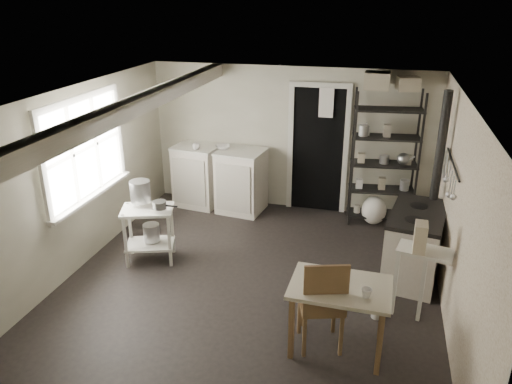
% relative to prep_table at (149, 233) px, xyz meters
% --- Properties ---
extents(floor, '(5.00, 5.00, 0.00)m').
position_rel_prep_table_xyz_m(floor, '(1.44, -0.25, -0.40)').
color(floor, black).
rests_on(floor, ground).
extents(ceiling, '(5.00, 5.00, 0.00)m').
position_rel_prep_table_xyz_m(ceiling, '(1.44, -0.25, 1.90)').
color(ceiling, silver).
rests_on(ceiling, wall_back).
extents(wall_back, '(4.50, 0.02, 2.30)m').
position_rel_prep_table_xyz_m(wall_back, '(1.44, 2.25, 0.75)').
color(wall_back, '#B9B49D').
rests_on(wall_back, ground).
extents(wall_front, '(4.50, 0.02, 2.30)m').
position_rel_prep_table_xyz_m(wall_front, '(1.44, -2.75, 0.75)').
color(wall_front, '#B9B49D').
rests_on(wall_front, ground).
extents(wall_left, '(0.02, 5.00, 2.30)m').
position_rel_prep_table_xyz_m(wall_left, '(-0.81, -0.25, 0.75)').
color(wall_left, '#B9B49D').
rests_on(wall_left, ground).
extents(wall_right, '(0.02, 5.00, 2.30)m').
position_rel_prep_table_xyz_m(wall_right, '(3.69, -0.25, 0.75)').
color(wall_right, '#B9B49D').
rests_on(wall_right, ground).
extents(window, '(0.12, 1.76, 1.28)m').
position_rel_prep_table_xyz_m(window, '(-0.78, -0.05, 1.10)').
color(window, beige).
rests_on(window, wall_left).
extents(doorway, '(0.96, 0.10, 2.08)m').
position_rel_prep_table_xyz_m(doorway, '(1.89, 2.22, 0.60)').
color(doorway, beige).
rests_on(doorway, ground).
extents(ceiling_beam, '(0.18, 5.00, 0.18)m').
position_rel_prep_table_xyz_m(ceiling_beam, '(0.24, -0.25, 1.80)').
color(ceiling_beam, beige).
rests_on(ceiling_beam, ceiling).
extents(wallpaper_panel, '(0.01, 5.00, 2.30)m').
position_rel_prep_table_xyz_m(wallpaper_panel, '(3.68, -0.25, 0.75)').
color(wallpaper_panel, beige).
rests_on(wallpaper_panel, wall_right).
extents(utensil_rail, '(0.06, 1.20, 0.44)m').
position_rel_prep_table_xyz_m(utensil_rail, '(3.63, 0.35, 1.15)').
color(utensil_rail, silver).
rests_on(utensil_rail, wall_right).
extents(prep_table, '(0.76, 0.65, 0.74)m').
position_rel_prep_table_xyz_m(prep_table, '(0.00, 0.00, 0.00)').
color(prep_table, beige).
rests_on(prep_table, ground).
extents(stockpot, '(0.33, 0.33, 0.28)m').
position_rel_prep_table_xyz_m(stockpot, '(-0.12, 0.08, 0.54)').
color(stockpot, silver).
rests_on(stockpot, prep_table).
extents(saucepan, '(0.18, 0.18, 0.10)m').
position_rel_prep_table_xyz_m(saucepan, '(0.21, -0.07, 0.45)').
color(saucepan, silver).
rests_on(saucepan, prep_table).
extents(bucket, '(0.25, 0.25, 0.23)m').
position_rel_prep_table_xyz_m(bucket, '(0.01, 0.04, -0.02)').
color(bucket, silver).
rests_on(bucket, prep_table).
extents(base_cabinets, '(1.62, 0.85, 1.02)m').
position_rel_prep_table_xyz_m(base_cabinets, '(0.34, 1.93, 0.06)').
color(base_cabinets, beige).
rests_on(base_cabinets, ground).
extents(mixing_bowl, '(0.41, 0.41, 0.08)m').
position_rel_prep_table_xyz_m(mixing_bowl, '(0.42, 1.89, 0.56)').
color(mixing_bowl, silver).
rests_on(mixing_bowl, base_cabinets).
extents(counter_cup, '(0.12, 0.12, 0.09)m').
position_rel_prep_table_xyz_m(counter_cup, '(0.01, 1.77, 0.57)').
color(counter_cup, silver).
rests_on(counter_cup, base_cabinets).
extents(shelf_rack, '(1.01, 0.49, 2.05)m').
position_rel_prep_table_xyz_m(shelf_rack, '(2.92, 1.97, 0.55)').
color(shelf_rack, black).
rests_on(shelf_rack, ground).
extents(shelf_jar, '(0.11, 0.11, 0.20)m').
position_rel_prep_table_xyz_m(shelf_jar, '(2.62, 1.97, 0.97)').
color(shelf_jar, silver).
rests_on(shelf_jar, shelf_rack).
extents(storage_box_a, '(0.36, 0.31, 0.24)m').
position_rel_prep_table_xyz_m(storage_box_a, '(2.71, 1.97, 1.61)').
color(storage_box_a, beige).
rests_on(storage_box_a, shelf_rack).
extents(storage_box_b, '(0.34, 0.33, 0.19)m').
position_rel_prep_table_xyz_m(storage_box_b, '(3.13, 1.99, 1.59)').
color(storage_box_b, beige).
rests_on(storage_box_b, shelf_rack).
extents(stove, '(0.79, 1.20, 0.87)m').
position_rel_prep_table_xyz_m(stove, '(3.36, 0.44, 0.04)').
color(stove, beige).
rests_on(stove, ground).
extents(stovepipe, '(0.14, 0.14, 1.43)m').
position_rel_prep_table_xyz_m(stovepipe, '(3.55, 0.87, 1.19)').
color(stovepipe, black).
rests_on(stovepipe, stove).
extents(side_ledge, '(0.61, 0.41, 0.87)m').
position_rel_prep_table_xyz_m(side_ledge, '(3.39, -0.50, 0.03)').
color(side_ledge, beige).
rests_on(side_ledge, ground).
extents(oats_box, '(0.13, 0.21, 0.31)m').
position_rel_prep_table_xyz_m(oats_box, '(3.31, -0.54, 0.61)').
color(oats_box, beige).
rests_on(oats_box, side_ledge).
extents(work_table, '(0.98, 0.70, 0.73)m').
position_rel_prep_table_xyz_m(work_table, '(2.59, -1.18, -0.02)').
color(work_table, beige).
rests_on(work_table, ground).
extents(table_cup, '(0.12, 0.12, 0.09)m').
position_rel_prep_table_xyz_m(table_cup, '(2.84, -1.33, 0.41)').
color(table_cup, silver).
rests_on(table_cup, work_table).
extents(chair, '(0.54, 0.55, 1.03)m').
position_rel_prep_table_xyz_m(chair, '(2.41, -1.16, 0.08)').
color(chair, brown).
rests_on(chair, ground).
extents(flour_sack, '(0.38, 0.32, 0.45)m').
position_rel_prep_table_xyz_m(flour_sack, '(2.84, 1.88, -0.16)').
color(flour_sack, white).
rests_on(flour_sack, ground).
extents(floor_crock, '(0.16, 0.16, 0.16)m').
position_rel_prep_table_xyz_m(floor_crock, '(2.97, -0.56, -0.33)').
color(floor_crock, silver).
rests_on(floor_crock, ground).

